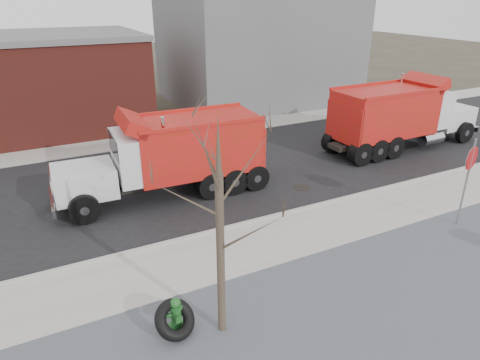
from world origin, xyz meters
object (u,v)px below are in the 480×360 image
stop_sign (469,168)px  fire_hydrant (176,315)px  truck_tire (175,320)px  dump_truck_red_b (172,153)px  dump_truck_red_a (401,114)px

stop_sign → fire_hydrant: bearing=-170.3°
truck_tire → dump_truck_red_b: (2.42, 7.24, 1.29)m
truck_tire → dump_truck_red_a: size_ratio=0.14×
dump_truck_red_a → fire_hydrant: bearing=-154.1°
dump_truck_red_a → dump_truck_red_b: (-11.87, -0.13, -0.07)m
fire_hydrant → stop_sign: (10.18, 0.41, 1.68)m
dump_truck_red_a → dump_truck_red_b: size_ratio=1.09×
fire_hydrant → dump_truck_red_b: bearing=74.5°
stop_sign → dump_truck_red_b: bearing=147.0°
fire_hydrant → dump_truck_red_a: (14.20, 7.20, 1.39)m
fire_hydrant → dump_truck_red_a: 15.99m
dump_truck_red_a → truck_tire: bearing=-153.7°
truck_tire → dump_truck_red_a: dump_truck_red_a is taller
truck_tire → stop_sign: (10.26, 0.57, 1.65)m
fire_hydrant → dump_truck_red_a: dump_truck_red_a is taller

